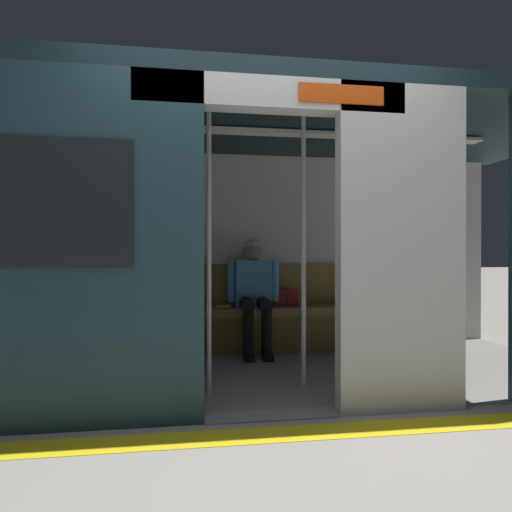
{
  "coord_description": "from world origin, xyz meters",
  "views": [
    {
      "loc": [
        0.56,
        2.92,
        1.05
      ],
      "look_at": [
        -0.07,
        -1.12,
        1.03
      ],
      "focal_mm": 32.51,
      "sensor_mm": 36.0,
      "label": 1
    }
  ],
  "objects_px": {
    "grab_pole_door": "(209,250)",
    "person_seated": "(254,287)",
    "train_car": "(243,204)",
    "handbag": "(285,298)",
    "bench_seat": "(237,318)",
    "book": "(224,306)",
    "grab_pole_far": "(304,251)"
  },
  "relations": [
    {
      "from": "book",
      "to": "grab_pole_door",
      "type": "relative_size",
      "value": 0.1
    },
    {
      "from": "person_seated",
      "to": "grab_pole_door",
      "type": "height_order",
      "value": "grab_pole_door"
    },
    {
      "from": "book",
      "to": "train_car",
      "type": "bearing_deg",
      "value": 104.8
    },
    {
      "from": "grab_pole_door",
      "to": "person_seated",
      "type": "bearing_deg",
      "value": -111.32
    },
    {
      "from": "train_car",
      "to": "bench_seat",
      "type": "height_order",
      "value": "train_car"
    },
    {
      "from": "train_car",
      "to": "bench_seat",
      "type": "xyz_separation_m",
      "value": [
        -0.05,
        -0.9,
        -1.12
      ]
    },
    {
      "from": "book",
      "to": "grab_pole_far",
      "type": "relative_size",
      "value": 0.1
    },
    {
      "from": "handbag",
      "to": "grab_pole_door",
      "type": "height_order",
      "value": "grab_pole_door"
    },
    {
      "from": "bench_seat",
      "to": "person_seated",
      "type": "bearing_deg",
      "value": 163.28
    },
    {
      "from": "handbag",
      "to": "person_seated",
      "type": "bearing_deg",
      "value": 19.89
    },
    {
      "from": "bench_seat",
      "to": "person_seated",
      "type": "height_order",
      "value": "person_seated"
    },
    {
      "from": "bench_seat",
      "to": "person_seated",
      "type": "distance_m",
      "value": 0.37
    },
    {
      "from": "book",
      "to": "grab_pole_far",
      "type": "height_order",
      "value": "grab_pole_far"
    },
    {
      "from": "bench_seat",
      "to": "book",
      "type": "relative_size",
      "value": 13.9
    },
    {
      "from": "bench_seat",
      "to": "grab_pole_far",
      "type": "bearing_deg",
      "value": 105.62
    },
    {
      "from": "bench_seat",
      "to": "train_car",
      "type": "bearing_deg",
      "value": 86.67
    },
    {
      "from": "handbag",
      "to": "grab_pole_door",
      "type": "xyz_separation_m",
      "value": [
        0.92,
        1.54,
        0.51
      ]
    },
    {
      "from": "person_seated",
      "to": "book",
      "type": "height_order",
      "value": "person_seated"
    },
    {
      "from": "book",
      "to": "handbag",
      "type": "bearing_deg",
      "value": -166.6
    },
    {
      "from": "grab_pole_far",
      "to": "handbag",
      "type": "bearing_deg",
      "value": -96.7
    },
    {
      "from": "train_car",
      "to": "handbag",
      "type": "distance_m",
      "value": 1.47
    },
    {
      "from": "bench_seat",
      "to": "book",
      "type": "xyz_separation_m",
      "value": [
        0.13,
        -0.04,
        0.13
      ]
    },
    {
      "from": "handbag",
      "to": "book",
      "type": "distance_m",
      "value": 0.68
    },
    {
      "from": "grab_pole_door",
      "to": "handbag",
      "type": "bearing_deg",
      "value": -120.84
    },
    {
      "from": "train_car",
      "to": "person_seated",
      "type": "relative_size",
      "value": 5.31
    },
    {
      "from": "book",
      "to": "grab_pole_door",
      "type": "xyz_separation_m",
      "value": [
        0.24,
        1.5,
        0.58
      ]
    },
    {
      "from": "grab_pole_door",
      "to": "book",
      "type": "bearing_deg",
      "value": -99.21
    },
    {
      "from": "person_seated",
      "to": "book",
      "type": "distance_m",
      "value": 0.38
    },
    {
      "from": "train_car",
      "to": "grab_pole_far",
      "type": "height_order",
      "value": "train_car"
    },
    {
      "from": "train_car",
      "to": "person_seated",
      "type": "bearing_deg",
      "value": -104.78
    },
    {
      "from": "person_seated",
      "to": "bench_seat",
      "type": "bearing_deg",
      "value": -16.72
    },
    {
      "from": "bench_seat",
      "to": "grab_pole_far",
      "type": "height_order",
      "value": "grab_pole_far"
    }
  ]
}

